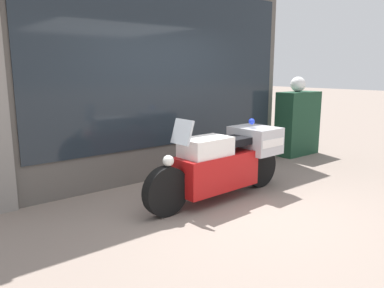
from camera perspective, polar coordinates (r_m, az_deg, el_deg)
The scene contains 6 objects.
ground_plane at distance 4.89m, azimuth 6.76°, elevation -9.94°, with size 60.00×60.00×0.00m, color gray.
shop_building at distance 5.94m, azimuth -9.50°, elevation 11.08°, with size 5.75×0.55×3.50m.
window_display at distance 6.43m, azimuth -4.44°, elevation -0.34°, with size 4.58×0.30×1.99m.
paramedic_motorcycle at distance 5.20m, azimuth 5.22°, elevation -2.38°, with size 2.41×0.69×1.17m.
utility_cabinet at distance 8.14m, azimuth 15.79°, elevation 3.03°, with size 0.98×0.44×1.32m, color #193D28.
white_helmet at distance 8.07m, azimuth 15.86°, elevation 8.75°, with size 0.31×0.31×0.31m, color white.
Camera 1 is at (-3.30, -3.15, 1.76)m, focal length 35.00 mm.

